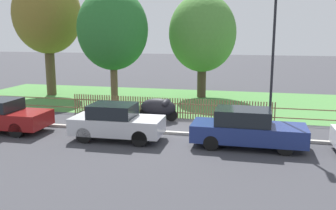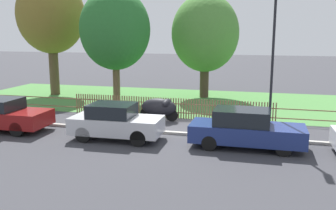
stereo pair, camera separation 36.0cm
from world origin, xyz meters
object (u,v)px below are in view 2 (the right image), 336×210
object	(u,v)px
tree_behind_motorcycle	(115,30)
tree_mid_park	(205,33)
parked_car_navy_estate	(245,129)
tree_nearest_kerb	(51,15)
covered_motorcycle	(160,107)
street_lamp	(273,48)
parked_car_black_saloon	(116,122)

from	to	relation	value
tree_behind_motorcycle	tree_mid_park	xyz separation A→B (m)	(5.09, 3.34, -0.25)
parked_car_navy_estate	tree_nearest_kerb	distance (m)	17.58
covered_motorcycle	tree_behind_motorcycle	xyz separation A→B (m)	(-4.00, 4.07, 3.89)
parked_car_navy_estate	street_lamp	distance (m)	3.64
tree_behind_motorcycle	street_lamp	xyz separation A→B (m)	(9.37, -5.85, -0.78)
parked_car_navy_estate	street_lamp	world-z (taller)	street_lamp
tree_behind_motorcycle	street_lamp	bearing A→B (deg)	-32.00
tree_behind_motorcycle	street_lamp	distance (m)	11.07
parked_car_black_saloon	tree_behind_motorcycle	distance (m)	9.26
street_lamp	tree_mid_park	bearing A→B (deg)	114.98
parked_car_black_saloon	tree_mid_park	xyz separation A→B (m)	(1.94, 11.16, 3.57)
covered_motorcycle	tree_mid_park	xyz separation A→B (m)	(1.09, 7.41, 3.64)
covered_motorcycle	street_lamp	bearing A→B (deg)	-15.15
parked_car_navy_estate	tree_mid_park	bearing A→B (deg)	106.91
parked_car_navy_estate	tree_behind_motorcycle	world-z (taller)	tree_behind_motorcycle
parked_car_black_saloon	tree_behind_motorcycle	size ratio (longest dim) A/B	0.54
tree_mid_park	covered_motorcycle	bearing A→B (deg)	-98.33
tree_nearest_kerb	tree_behind_motorcycle	world-z (taller)	tree_nearest_kerb
tree_behind_motorcycle	parked_car_black_saloon	bearing A→B (deg)	-68.09
parked_car_black_saloon	tree_nearest_kerb	size ratio (longest dim) A/B	0.46
parked_car_black_saloon	street_lamp	distance (m)	7.20
parked_car_black_saloon	covered_motorcycle	bearing A→B (deg)	75.85
tree_behind_motorcycle	street_lamp	world-z (taller)	tree_behind_motorcycle
tree_behind_motorcycle	tree_mid_park	bearing A→B (deg)	33.26
parked_car_navy_estate	street_lamp	xyz separation A→B (m)	(0.91, 1.76, 3.05)
parked_car_black_saloon	tree_nearest_kerb	bearing A→B (deg)	130.50
tree_nearest_kerb	tree_behind_motorcycle	xyz separation A→B (m)	(5.54, -1.87, -0.98)
tree_nearest_kerb	tree_behind_motorcycle	size ratio (longest dim) A/B	1.17
covered_motorcycle	tree_mid_park	world-z (taller)	tree_mid_park
tree_behind_motorcycle	parked_car_navy_estate	bearing A→B (deg)	-42.01
parked_car_black_saloon	tree_mid_park	bearing A→B (deg)	78.80
parked_car_navy_estate	tree_nearest_kerb	world-z (taller)	tree_nearest_kerb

